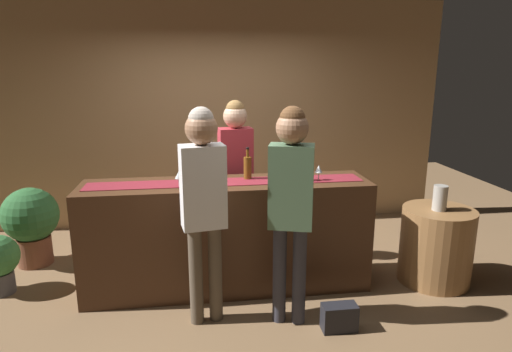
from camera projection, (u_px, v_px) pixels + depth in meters
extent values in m
plane|color=brown|center=(228.00, 286.00, 4.23)|extent=(10.00, 10.00, 0.00)
cube|color=tan|center=(215.00, 115.00, 5.71)|extent=(6.00, 0.12, 2.90)
cube|color=#472B19|center=(227.00, 236.00, 4.11)|extent=(2.63, 0.60, 1.04)
cube|color=maroon|center=(227.00, 182.00, 3.98)|extent=(2.50, 0.28, 0.01)
cylinder|color=brown|center=(248.00, 168.00, 4.07)|extent=(0.07, 0.07, 0.21)
cylinder|color=brown|center=(248.00, 153.00, 4.04)|extent=(0.03, 0.03, 0.08)
cylinder|color=black|center=(248.00, 148.00, 4.03)|extent=(0.03, 0.03, 0.02)
cylinder|color=#194723|center=(295.00, 170.00, 3.99)|extent=(0.07, 0.07, 0.21)
cylinder|color=#194723|center=(296.00, 155.00, 3.96)|extent=(0.03, 0.03, 0.08)
cylinder|color=black|center=(296.00, 150.00, 3.95)|extent=(0.03, 0.03, 0.02)
cylinder|color=silver|center=(318.00, 180.00, 4.04)|extent=(0.06, 0.06, 0.00)
cylinder|color=silver|center=(318.00, 176.00, 4.03)|extent=(0.01, 0.01, 0.08)
cone|color=silver|center=(319.00, 169.00, 4.02)|extent=(0.07, 0.07, 0.06)
cylinder|color=silver|center=(179.00, 187.00, 3.82)|extent=(0.06, 0.06, 0.00)
cylinder|color=silver|center=(179.00, 183.00, 3.81)|extent=(0.01, 0.01, 0.08)
cone|color=silver|center=(179.00, 175.00, 3.80)|extent=(0.07, 0.07, 0.06)
cylinder|color=#26262B|center=(244.00, 224.00, 4.73)|extent=(0.11, 0.11, 0.81)
cylinder|color=#26262B|center=(229.00, 226.00, 4.69)|extent=(0.11, 0.11, 0.81)
cube|color=#B7333D|center=(236.00, 159.00, 4.54)|extent=(0.36, 0.24, 0.64)
sphere|color=#DBAD89|center=(235.00, 116.00, 4.43)|extent=(0.24, 0.24, 0.24)
sphere|color=olive|center=(235.00, 109.00, 4.41)|extent=(0.19, 0.19, 0.19)
cylinder|color=#33333D|center=(279.00, 274.00, 3.57)|extent=(0.11, 0.11, 0.83)
cylinder|color=#33333D|center=(299.00, 276.00, 3.54)|extent=(0.11, 0.11, 0.83)
cube|color=#4C6B4C|center=(291.00, 187.00, 3.37)|extent=(0.38, 0.29, 0.66)
sphere|color=#9E7051|center=(292.00, 128.00, 3.26)|extent=(0.25, 0.25, 0.25)
sphere|color=brown|center=(292.00, 119.00, 3.25)|extent=(0.19, 0.19, 0.19)
cylinder|color=brown|center=(196.00, 276.00, 3.54)|extent=(0.11, 0.11, 0.83)
cylinder|color=brown|center=(215.00, 273.00, 3.59)|extent=(0.11, 0.11, 0.83)
cube|color=white|center=(203.00, 187.00, 3.38)|extent=(0.37, 0.25, 0.66)
sphere|color=#9E7051|center=(201.00, 129.00, 3.27)|extent=(0.25, 0.25, 0.25)
sphere|color=#AD9E8E|center=(201.00, 119.00, 3.26)|extent=(0.19, 0.19, 0.19)
cylinder|color=olive|center=(436.00, 245.00, 4.26)|extent=(0.68, 0.68, 0.74)
cylinder|color=#A8A399|center=(440.00, 198.00, 4.11)|extent=(0.13, 0.13, 0.24)
cylinder|color=brown|center=(35.00, 250.00, 4.68)|extent=(0.35, 0.35, 0.31)
sphere|color=#2D6633|center=(30.00, 215.00, 4.58)|extent=(0.57, 0.57, 0.57)
cylinder|color=#4C4C51|center=(1.00, 282.00, 4.08)|extent=(0.24, 0.24, 0.21)
cube|color=black|center=(339.00, 317.00, 3.50)|extent=(0.28, 0.14, 0.22)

